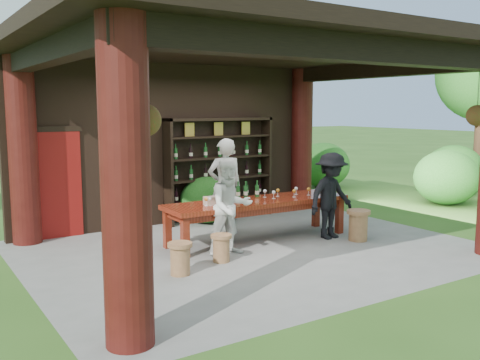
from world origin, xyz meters
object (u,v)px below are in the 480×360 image
stool_near_right (358,224)px  guest_woman (230,207)px  wine_shelf (220,169)px  host (225,186)px  napkin_basket (212,201)px  stool_far_left (180,258)px  guest_man (331,196)px  tasting_table (258,206)px  stool_near_left (221,247)px

stool_near_right → guest_woman: 2.54m
wine_shelf → host: wine_shelf is taller
stool_near_right → napkin_basket: 2.72m
guest_woman → napkin_basket: size_ratio=6.12×
wine_shelf → stool_far_left: wine_shelf is taller
host → guest_woman: (-0.70, -1.32, -0.12)m
host → napkin_basket: 1.04m
host → guest_man: host is taller
tasting_table → stool_far_left: (-2.12, -1.06, -0.38)m
wine_shelf → stool_near_left: bearing=-120.5°
wine_shelf → stool_near_left: 3.38m
stool_near_right → guest_woman: guest_woman is taller
stool_near_right → stool_far_left: size_ratio=1.18×
wine_shelf → stool_far_left: 4.03m
stool_far_left → guest_woman: size_ratio=0.30×
stool_near_right → guest_man: (-0.30, 0.41, 0.50)m
guest_man → stool_near_right: bearing=-60.1°
tasting_table → stool_near_left: bearing=-147.2°
wine_shelf → guest_woman: (-1.31, -2.53, -0.31)m
wine_shelf → stool_far_left: size_ratio=5.24×
host → stool_near_left: bearing=69.4°
guest_man → napkin_basket: 2.25m
wine_shelf → napkin_basket: (-1.32, -1.96, -0.28)m
tasting_table → guest_man: (1.21, -0.60, 0.16)m
guest_man → tasting_table: bearing=148.0°
stool_near_right → host: bearing=134.1°
wine_shelf → napkin_basket: 2.38m
stool_far_left → napkin_basket: size_ratio=1.83×
guest_man → napkin_basket: size_ratio=6.13×
stool_near_right → napkin_basket: bearing=156.8°
stool_near_left → host: 2.03m
stool_near_left → stool_near_right: bearing=-4.0°
wine_shelf → guest_woman: wine_shelf is taller
wine_shelf → napkin_basket: wine_shelf is taller
stool_far_left → host: (1.88, 1.85, 0.66)m
guest_man → wine_shelf: bearing=102.4°
wine_shelf → host: bearing=-116.7°
stool_near_left → guest_man: guest_man is taller
guest_man → stool_near_left: bearing=179.4°
tasting_table → napkin_basket: size_ratio=13.63×
guest_woman → stool_near_left: bearing=-135.4°
stool_far_left → napkin_basket: bearing=43.1°
stool_near_right → guest_man: 0.71m
stool_far_left → guest_man: (3.33, 0.46, 0.54)m
tasting_table → stool_near_left: (-1.28, -0.82, -0.40)m
tasting_table → stool_near_left: 1.57m
wine_shelf → tasting_table: size_ratio=0.70×
stool_far_left → guest_man: size_ratio=0.30×
wine_shelf → stool_near_left: (-1.65, -2.81, -0.87)m
stool_near_left → napkin_basket: 1.09m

